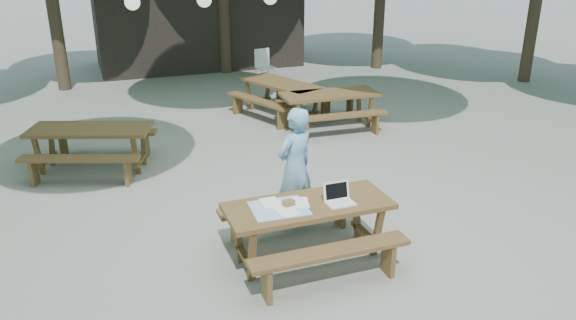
{
  "coord_description": "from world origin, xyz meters",
  "views": [
    {
      "loc": [
        -3.04,
        -7.11,
        3.68
      ],
      "look_at": [
        -0.7,
        -0.84,
        1.05
      ],
      "focal_mm": 35.0,
      "sensor_mm": 36.0,
      "label": 1
    }
  ],
  "objects_px": {
    "main_picnic_table": "(308,230)",
    "picnic_table_nw": "(92,148)",
    "woman": "(295,167)",
    "plastic_chair": "(265,73)"
  },
  "relations": [
    {
      "from": "main_picnic_table",
      "to": "plastic_chair",
      "type": "bearing_deg",
      "value": 74.97
    },
    {
      "from": "main_picnic_table",
      "to": "plastic_chair",
      "type": "xyz_separation_m",
      "value": [
        2.4,
        8.95,
        -0.13
      ]
    },
    {
      "from": "woman",
      "to": "plastic_chair",
      "type": "height_order",
      "value": "woman"
    },
    {
      "from": "plastic_chair",
      "to": "picnic_table_nw",
      "type": "bearing_deg",
      "value": -143.03
    },
    {
      "from": "main_picnic_table",
      "to": "picnic_table_nw",
      "type": "height_order",
      "value": "same"
    },
    {
      "from": "main_picnic_table",
      "to": "woman",
      "type": "xyz_separation_m",
      "value": [
        0.19,
        0.95,
        0.44
      ]
    },
    {
      "from": "picnic_table_nw",
      "to": "plastic_chair",
      "type": "distance_m",
      "value": 6.88
    },
    {
      "from": "picnic_table_nw",
      "to": "woman",
      "type": "xyz_separation_m",
      "value": [
        2.53,
        -3.01,
        0.44
      ]
    },
    {
      "from": "main_picnic_table",
      "to": "plastic_chair",
      "type": "distance_m",
      "value": 9.26
    },
    {
      "from": "plastic_chair",
      "to": "woman",
      "type": "bearing_deg",
      "value": -114.96
    }
  ]
}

